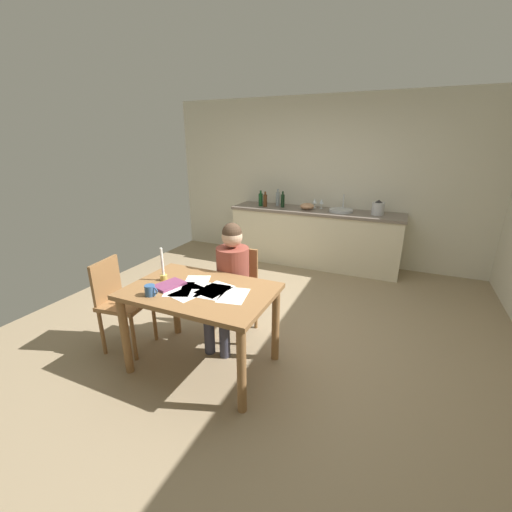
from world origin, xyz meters
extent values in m
cube|color=#937F60|center=(0.00, 0.00, -0.02)|extent=(5.20, 5.20, 0.04)
cube|color=beige|center=(0.00, 2.60, 1.30)|extent=(5.20, 0.12, 2.60)
cube|color=beige|center=(0.00, 2.24, 0.43)|extent=(2.64, 0.60, 0.86)
cube|color=#72665B|center=(0.00, 2.24, 0.88)|extent=(2.68, 0.64, 0.04)
cube|color=olive|center=(-0.22, -0.74, 0.73)|extent=(1.22, 0.81, 0.04)
cylinder|color=olive|center=(-0.77, -1.09, 0.36)|extent=(0.07, 0.07, 0.71)
cylinder|color=olive|center=(0.34, -1.09, 0.36)|extent=(0.07, 0.07, 0.71)
cylinder|color=olive|center=(-0.77, -0.40, 0.36)|extent=(0.07, 0.07, 0.71)
cylinder|color=olive|center=(0.34, -0.40, 0.36)|extent=(0.07, 0.07, 0.71)
cube|color=olive|center=(-0.21, -0.16, 0.48)|extent=(0.42, 0.42, 0.04)
cube|color=olive|center=(-0.21, 0.03, 0.69)|extent=(0.36, 0.05, 0.40)
cylinder|color=olive|center=(-0.37, -0.33, 0.23)|extent=(0.04, 0.04, 0.47)
cylinder|color=olive|center=(-0.03, -0.32, 0.23)|extent=(0.04, 0.04, 0.47)
cylinder|color=olive|center=(-0.38, 0.00, 0.23)|extent=(0.04, 0.04, 0.47)
cylinder|color=olive|center=(-0.04, 0.02, 0.23)|extent=(0.04, 0.04, 0.47)
cylinder|color=brown|center=(-0.21, -0.18, 0.70)|extent=(0.33, 0.33, 0.50)
sphere|color=#D8AD8C|center=(-0.21, -0.18, 1.06)|extent=(0.20, 0.20, 0.20)
sphere|color=#473323|center=(-0.21, -0.18, 1.10)|extent=(0.19, 0.19, 0.19)
cylinder|color=#383847|center=(-0.28, -0.37, 0.45)|extent=(0.15, 0.39, 0.13)
cylinder|color=#383847|center=(-0.27, -0.56, 0.23)|extent=(0.10, 0.10, 0.45)
cylinder|color=#383847|center=(-0.12, -0.36, 0.45)|extent=(0.15, 0.39, 0.13)
cylinder|color=#383847|center=(-0.11, -0.55, 0.23)|extent=(0.10, 0.10, 0.45)
cube|color=olive|center=(-1.03, -0.79, 0.48)|extent=(0.45, 0.45, 0.04)
cube|color=olive|center=(-1.21, -0.82, 0.69)|extent=(0.08, 0.36, 0.40)
cylinder|color=olive|center=(-0.83, -0.94, 0.23)|extent=(0.04, 0.04, 0.47)
cylinder|color=olive|center=(-0.88, -0.60, 0.23)|extent=(0.04, 0.04, 0.47)
cylinder|color=olive|center=(-1.17, -0.99, 0.23)|extent=(0.04, 0.04, 0.47)
cylinder|color=olive|center=(-1.22, -0.65, 0.23)|extent=(0.04, 0.04, 0.47)
cylinder|color=#33598C|center=(-0.51, -1.01, 0.80)|extent=(0.08, 0.08, 0.09)
torus|color=#33598C|center=(-0.47, -1.01, 0.80)|extent=(0.06, 0.01, 0.06)
cylinder|color=gold|center=(-0.61, -0.71, 0.78)|extent=(0.06, 0.06, 0.05)
cylinder|color=white|center=(-0.61, -0.71, 0.93)|extent=(0.02, 0.02, 0.25)
cube|color=#7B375C|center=(-0.49, -0.80, 0.76)|extent=(0.23, 0.28, 0.02)
cube|color=white|center=(-0.25, -0.84, 0.75)|extent=(0.28, 0.34, 0.00)
cube|color=white|center=(-0.37, -0.82, 0.75)|extent=(0.31, 0.35, 0.00)
cube|color=white|center=(-0.10, -0.70, 0.75)|extent=(0.26, 0.33, 0.00)
cube|color=white|center=(-0.10, -0.74, 0.75)|extent=(0.23, 0.31, 0.00)
cube|color=white|center=(0.10, -0.74, 0.75)|extent=(0.26, 0.33, 0.00)
cube|color=white|center=(-0.32, -0.64, 0.75)|extent=(0.31, 0.35, 0.00)
cylinder|color=#B2B7BC|center=(0.40, 2.24, 0.92)|extent=(0.36, 0.36, 0.04)
cylinder|color=silver|center=(0.40, 2.40, 1.02)|extent=(0.02, 0.02, 0.24)
cylinder|color=#194C23|center=(-0.92, 2.19, 1.00)|extent=(0.07, 0.07, 0.20)
cylinder|color=#194C23|center=(-0.92, 2.19, 1.13)|extent=(0.03, 0.03, 0.05)
cylinder|color=#593319|center=(-0.83, 2.17, 1.00)|extent=(0.06, 0.06, 0.20)
cylinder|color=#593319|center=(-0.83, 2.17, 1.12)|extent=(0.03, 0.03, 0.05)
cylinder|color=#8C999E|center=(-0.67, 2.32, 1.01)|extent=(0.06, 0.06, 0.22)
cylinder|color=#8C999E|center=(-0.67, 2.32, 1.15)|extent=(0.03, 0.03, 0.06)
cylinder|color=black|center=(-0.55, 2.23, 1.00)|extent=(0.06, 0.06, 0.21)
cylinder|color=black|center=(-0.55, 2.23, 1.13)|extent=(0.03, 0.03, 0.05)
ellipsoid|color=tan|center=(-0.13, 2.22, 0.95)|extent=(0.22, 0.22, 0.10)
cylinder|color=#B7BABF|center=(0.92, 2.24, 0.99)|extent=(0.18, 0.18, 0.18)
cone|color=#262628|center=(0.92, 2.24, 1.10)|extent=(0.11, 0.11, 0.04)
cylinder|color=silver|center=(0.05, 2.39, 0.90)|extent=(0.06, 0.06, 0.00)
cylinder|color=silver|center=(0.05, 2.39, 0.94)|extent=(0.01, 0.01, 0.07)
cone|color=silver|center=(0.05, 2.39, 1.01)|extent=(0.07, 0.07, 0.08)
cylinder|color=silver|center=(-0.06, 2.39, 0.90)|extent=(0.06, 0.06, 0.00)
cylinder|color=silver|center=(-0.06, 2.39, 0.94)|extent=(0.01, 0.01, 0.07)
cone|color=silver|center=(-0.06, 2.39, 1.01)|extent=(0.07, 0.07, 0.08)
camera|label=1|loc=(1.23, -2.84, 1.91)|focal=23.08mm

